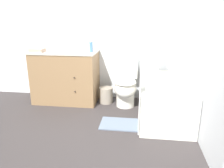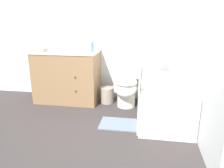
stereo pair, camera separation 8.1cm
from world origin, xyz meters
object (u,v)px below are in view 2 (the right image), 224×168
object	(u,v)px
tissue_box	(90,47)
bath_mat	(119,124)
vanity_cabinet	(67,76)
soap_dispenser	(92,47)
hand_towel_folded	(39,50)
sink_faucet	(70,47)
bathtub	(164,99)
bath_towel_folded	(157,87)
wastebasket	(107,95)
toilet	(127,85)

from	to	relation	value
tissue_box	bath_mat	distance (m)	1.44
vanity_cabinet	bath_mat	size ratio (longest dim) A/B	2.05
tissue_box	soap_dispenser	bearing A→B (deg)	-67.63
tissue_box	soap_dispenser	world-z (taller)	soap_dispenser
vanity_cabinet	hand_towel_folded	bearing A→B (deg)	-157.21
bath_mat	soap_dispenser	bearing A→B (deg)	126.54
sink_faucet	hand_towel_folded	distance (m)	0.53
bathtub	sink_faucet	bearing A→B (deg)	159.75
hand_towel_folded	bath_mat	size ratio (longest dim) A/B	0.42
tissue_box	bath_towel_folded	world-z (taller)	tissue_box
bath_mat	hand_towel_folded	bearing A→B (deg)	156.26
sink_faucet	bathtub	size ratio (longest dim) A/B	0.10
wastebasket	hand_towel_folded	distance (m)	1.33
bath_mat	wastebasket	bearing A→B (deg)	111.95
wastebasket	bath_mat	world-z (taller)	wastebasket
wastebasket	tissue_box	xyz separation A→B (m)	(-0.31, 0.16, 0.78)
toilet	wastebasket	xyz separation A→B (m)	(-0.34, 0.07, -0.22)
vanity_cabinet	sink_faucet	bearing A→B (deg)	90.00
bathtub	bath_mat	size ratio (longest dim) A/B	2.60
bath_mat	bath_towel_folded	bearing A→B (deg)	-7.93
wastebasket	bath_towel_folded	distance (m)	1.23
soap_dispenser	bath_mat	bearing A→B (deg)	-53.46
tissue_box	bath_towel_folded	size ratio (longest dim) A/B	0.43
vanity_cabinet	wastebasket	xyz separation A→B (m)	(0.68, -0.00, -0.31)
tissue_box	hand_towel_folded	size ratio (longest dim) A/B	0.58
vanity_cabinet	wastebasket	bearing A→B (deg)	-0.02
tissue_box	hand_towel_folded	bearing A→B (deg)	-156.81
hand_towel_folded	bath_mat	bearing A→B (deg)	-23.74
bath_mat	sink_faucet	bearing A→B (deg)	135.90
bathtub	soap_dispenser	xyz separation A→B (m)	(-1.14, 0.35, 0.68)
wastebasket	hand_towel_folded	xyz separation A→B (m)	(-1.07, -0.16, 0.76)
toilet	hand_towel_folded	distance (m)	1.51
sink_faucet	hand_towel_folded	bearing A→B (deg)	-137.39
toilet	vanity_cabinet	bearing A→B (deg)	176.10
sink_faucet	toilet	xyz separation A→B (m)	(1.02, -0.26, -0.55)
bathtub	bath_towel_folded	bearing A→B (deg)	-106.96
bathtub	bath_mat	bearing A→B (deg)	-148.48
sink_faucet	hand_towel_folded	xyz separation A→B (m)	(-0.39, -0.36, -0.01)
sink_faucet	bath_towel_folded	size ratio (longest dim) A/B	0.48
sink_faucet	bath_towel_folded	xyz separation A→B (m)	(1.47, -1.03, -0.32)
toilet	bathtub	world-z (taller)	toilet
hand_towel_folded	bath_towel_folded	xyz separation A→B (m)	(1.86, -0.67, -0.31)
soap_dispenser	tissue_box	bearing A→B (deg)	112.37
sink_faucet	hand_towel_folded	world-z (taller)	sink_faucet
vanity_cabinet	soap_dispenser	xyz separation A→B (m)	(0.46, -0.05, 0.51)
hand_towel_folded	bath_mat	world-z (taller)	hand_towel_folded
toilet	hand_towel_folded	bearing A→B (deg)	-176.22
bath_towel_folded	bathtub	bearing A→B (deg)	73.04
toilet	soap_dispenser	bearing A→B (deg)	177.71
soap_dispenser	hand_towel_folded	xyz separation A→B (m)	(-0.85, -0.12, -0.06)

